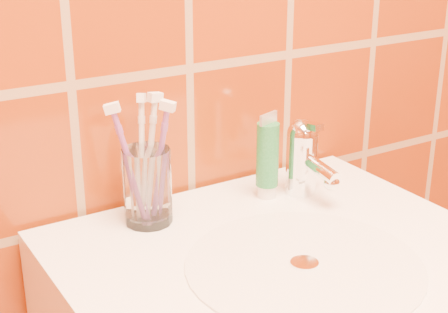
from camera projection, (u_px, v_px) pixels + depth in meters
glass_tumbler at (147, 186)px, 0.95m from camera, size 0.08×0.08×0.11m
toothpaste_tube at (267, 158)px, 1.03m from camera, size 0.04×0.03×0.13m
faucet at (304, 155)px, 1.04m from camera, size 0.05×0.11×0.12m
toothbrush_0 at (159, 162)px, 0.94m from camera, size 0.09×0.09×0.19m
toothbrush_1 at (142, 158)px, 0.96m from camera, size 0.10×0.11×0.19m
toothbrush_2 at (131, 166)px, 0.93m from camera, size 0.11×0.09×0.19m
toothbrush_3 at (150, 158)px, 0.95m from camera, size 0.07×0.06×0.19m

